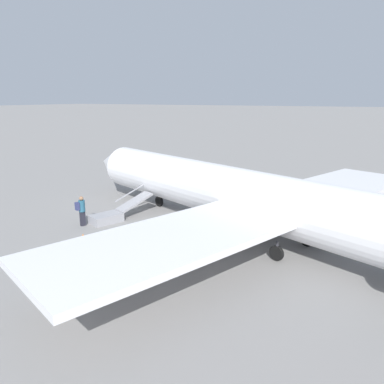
{
  "coord_description": "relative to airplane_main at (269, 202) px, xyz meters",
  "views": [
    {
      "loc": [
        -5.74,
        17.69,
        7.18
      ],
      "look_at": [
        3.77,
        -0.48,
        1.96
      ],
      "focal_mm": 35.0,
      "sensor_mm": 36.0,
      "label": 1
    }
  ],
  "objects": [
    {
      "name": "airplane_main",
      "position": [
        0.0,
        0.0,
        0.0
      ],
      "size": [
        30.34,
        23.58,
        7.38
      ],
      "rotation": [
        0.0,
        0.0,
        -0.36
      ],
      "color": "white",
      "rests_on": "ground"
    },
    {
      "name": "ground_plane",
      "position": [
        0.94,
        -0.35,
        -2.21
      ],
      "size": [
        600.0,
        600.0,
        0.0
      ],
      "primitive_type": "plane",
      "color": "gray"
    },
    {
      "name": "traffic_cone_near_stairs",
      "position": [
        8.0,
        4.47,
        -1.9
      ],
      "size": [
        0.6,
        0.6,
        0.65
      ],
      "color": "black",
      "rests_on": "ground"
    },
    {
      "name": "boarding_stairs",
      "position": [
        9.24,
        0.74,
        -1.82
      ],
      "size": [
        2.35,
        4.12,
        1.79
      ],
      "rotation": [
        0.0,
        0.0,
        -1.93
      ],
      "color": "#99999E",
      "rests_on": "ground"
    },
    {
      "name": "passenger",
      "position": [
        10.21,
        2.22,
        -1.21
      ],
      "size": [
        0.44,
        0.57,
        1.74
      ],
      "rotation": [
        0.0,
        0.0,
        -1.93
      ],
      "color": "#23232D",
      "rests_on": "ground"
    }
  ]
}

